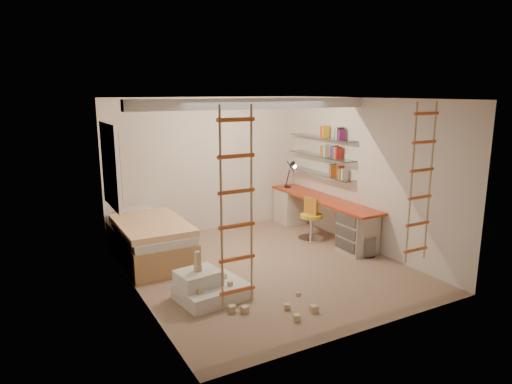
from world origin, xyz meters
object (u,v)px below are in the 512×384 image
swivel_chair (311,225)px  play_platform (208,288)px  desk (321,215)px  bed (150,239)px

swivel_chair → play_platform: (-2.62, -1.35, -0.14)m
desk → swivel_chair: (-0.32, -0.12, -0.11)m
desk → bed: bearing=173.5°
desk → bed: 3.22m
swivel_chair → bed: bearing=170.5°
swivel_chair → desk: bearing=20.7°
swivel_chair → play_platform: swivel_chair is taller
desk → swivel_chair: swivel_chair is taller
desk → bed: desk is taller
bed → desk: bearing=-6.5°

